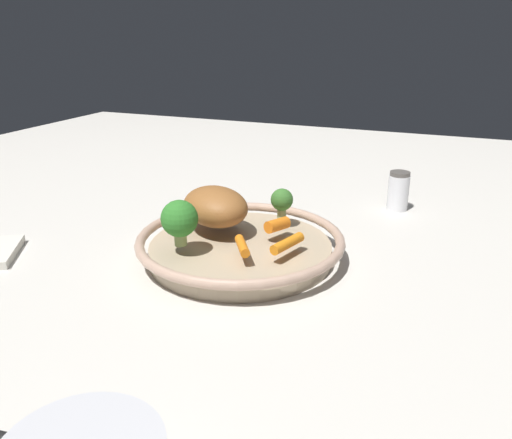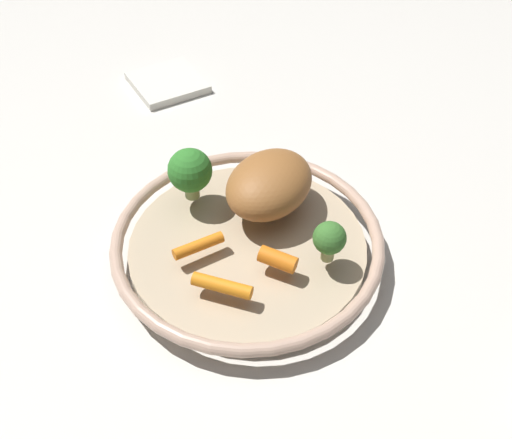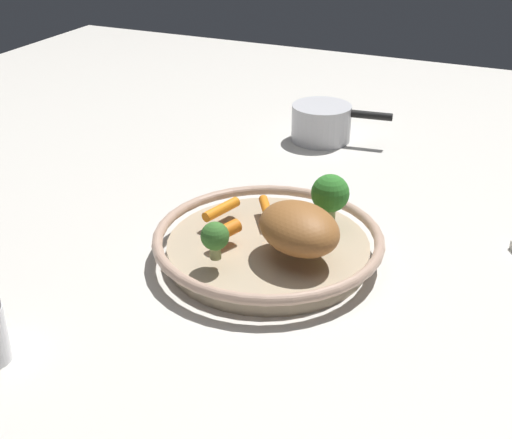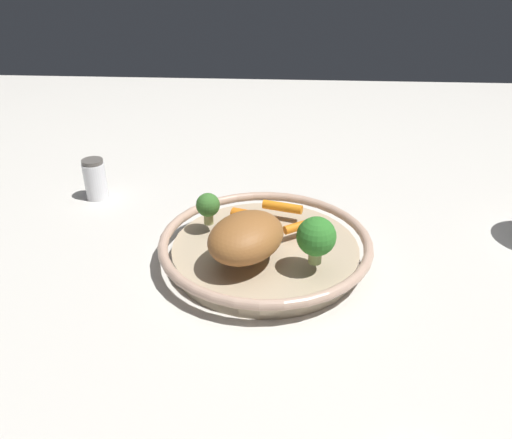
{
  "view_description": "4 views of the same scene",
  "coord_description": "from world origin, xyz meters",
  "px_view_note": "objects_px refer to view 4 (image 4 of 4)",
  "views": [
    {
      "loc": [
        -0.72,
        -0.32,
        0.36
      ],
      "look_at": [
        0.03,
        -0.02,
        0.06
      ],
      "focal_mm": 36.23,
      "sensor_mm": 36.0,
      "label": 1
    },
    {
      "loc": [
        0.02,
        -0.49,
        0.56
      ],
      "look_at": [
        0.01,
        0.01,
        0.06
      ],
      "focal_mm": 40.24,
      "sensor_mm": 36.0,
      "label": 2
    },
    {
      "loc": [
        0.81,
        0.34,
        0.53
      ],
      "look_at": [
        0.02,
        -0.01,
        0.07
      ],
      "focal_mm": 48.2,
      "sensor_mm": 36.0,
      "label": 3
    },
    {
      "loc": [
        -0.03,
        0.7,
        0.46
      ],
      "look_at": [
        0.01,
        0.0,
        0.08
      ],
      "focal_mm": 35.68,
      "sensor_mm": 36.0,
      "label": 4
    }
  ],
  "objects_px": {
    "baby_carrot_left": "(302,225)",
    "baby_carrot_center": "(245,215)",
    "salt_shaker": "(95,179)",
    "roast_chicken_piece": "(246,237)",
    "broccoli_floret_mid": "(316,237)",
    "serving_bowl": "(265,248)",
    "baby_carrot_back": "(282,207)",
    "broccoli_floret_large": "(208,206)"
  },
  "relations": [
    {
      "from": "baby_carrot_left",
      "to": "salt_shaker",
      "type": "distance_m",
      "value": 0.45
    },
    {
      "from": "baby_carrot_left",
      "to": "baby_carrot_center",
      "type": "distance_m",
      "value": 0.1
    },
    {
      "from": "roast_chicken_piece",
      "to": "salt_shaker",
      "type": "relative_size",
      "value": 1.58
    },
    {
      "from": "baby_carrot_left",
      "to": "salt_shaker",
      "type": "bearing_deg",
      "value": -23.57
    },
    {
      "from": "serving_bowl",
      "to": "broccoli_floret_mid",
      "type": "xyz_separation_m",
      "value": [
        -0.08,
        0.07,
        0.06
      ]
    },
    {
      "from": "roast_chicken_piece",
      "to": "baby_carrot_center",
      "type": "height_order",
      "value": "roast_chicken_piece"
    },
    {
      "from": "roast_chicken_piece",
      "to": "baby_carrot_center",
      "type": "relative_size",
      "value": 2.91
    },
    {
      "from": "serving_bowl",
      "to": "salt_shaker",
      "type": "height_order",
      "value": "salt_shaker"
    },
    {
      "from": "baby_carrot_back",
      "to": "baby_carrot_center",
      "type": "distance_m",
      "value": 0.07
    },
    {
      "from": "baby_carrot_back",
      "to": "serving_bowl",
      "type": "bearing_deg",
      "value": 74.4
    },
    {
      "from": "baby_carrot_back",
      "to": "baby_carrot_center",
      "type": "xyz_separation_m",
      "value": [
        0.06,
        0.04,
        0.0
      ]
    },
    {
      "from": "salt_shaker",
      "to": "baby_carrot_center",
      "type": "bearing_deg",
      "value": 153.5
    },
    {
      "from": "roast_chicken_piece",
      "to": "baby_carrot_center",
      "type": "distance_m",
      "value": 0.11
    },
    {
      "from": "roast_chicken_piece",
      "to": "salt_shaker",
      "type": "distance_m",
      "value": 0.42
    },
    {
      "from": "serving_bowl",
      "to": "baby_carrot_left",
      "type": "xyz_separation_m",
      "value": [
        -0.06,
        -0.03,
        0.03
      ]
    },
    {
      "from": "baby_carrot_back",
      "to": "baby_carrot_left",
      "type": "distance_m",
      "value": 0.07
    },
    {
      "from": "baby_carrot_left",
      "to": "broccoli_floret_mid",
      "type": "xyz_separation_m",
      "value": [
        -0.02,
        0.1,
        0.04
      ]
    },
    {
      "from": "baby_carrot_back",
      "to": "baby_carrot_left",
      "type": "xyz_separation_m",
      "value": [
        -0.03,
        0.06,
        -0.0
      ]
    },
    {
      "from": "baby_carrot_center",
      "to": "salt_shaker",
      "type": "bearing_deg",
      "value": -26.5
    },
    {
      "from": "serving_bowl",
      "to": "broccoli_floret_mid",
      "type": "distance_m",
      "value": 0.12
    },
    {
      "from": "roast_chicken_piece",
      "to": "baby_carrot_left",
      "type": "bearing_deg",
      "value": -134.31
    },
    {
      "from": "baby_carrot_center",
      "to": "salt_shaker",
      "type": "xyz_separation_m",
      "value": [
        0.31,
        -0.16,
        -0.01
      ]
    },
    {
      "from": "serving_bowl",
      "to": "baby_carrot_center",
      "type": "bearing_deg",
      "value": -53.38
    },
    {
      "from": "serving_bowl",
      "to": "baby_carrot_center",
      "type": "height_order",
      "value": "baby_carrot_center"
    },
    {
      "from": "baby_carrot_left",
      "to": "broccoli_floret_large",
      "type": "bearing_deg",
      "value": -3.35
    },
    {
      "from": "roast_chicken_piece",
      "to": "broccoli_floret_large",
      "type": "height_order",
      "value": "roast_chicken_piece"
    },
    {
      "from": "baby_carrot_back",
      "to": "broccoli_floret_large",
      "type": "relative_size",
      "value": 1.28
    },
    {
      "from": "broccoli_floret_mid",
      "to": "salt_shaker",
      "type": "xyz_separation_m",
      "value": [
        0.43,
        -0.27,
        -0.05
      ]
    },
    {
      "from": "roast_chicken_piece",
      "to": "broccoli_floret_mid",
      "type": "relative_size",
      "value": 1.79
    },
    {
      "from": "broccoli_floret_mid",
      "to": "broccoli_floret_large",
      "type": "height_order",
      "value": "broccoli_floret_mid"
    },
    {
      "from": "serving_bowl",
      "to": "baby_carrot_center",
      "type": "xyz_separation_m",
      "value": [
        0.04,
        -0.05,
        0.03
      ]
    },
    {
      "from": "broccoli_floret_mid",
      "to": "salt_shaker",
      "type": "bearing_deg",
      "value": -32.78
    },
    {
      "from": "baby_carrot_center",
      "to": "broccoli_floret_large",
      "type": "xyz_separation_m",
      "value": [
        0.06,
        0.01,
        0.02
      ]
    },
    {
      "from": "serving_bowl",
      "to": "roast_chicken_piece",
      "type": "relative_size",
      "value": 2.63
    },
    {
      "from": "baby_carrot_back",
      "to": "roast_chicken_piece",
      "type": "bearing_deg",
      "value": 70.88
    },
    {
      "from": "serving_bowl",
      "to": "baby_carrot_back",
      "type": "height_order",
      "value": "baby_carrot_back"
    },
    {
      "from": "broccoli_floret_large",
      "to": "serving_bowl",
      "type": "bearing_deg",
      "value": 158.81
    },
    {
      "from": "serving_bowl",
      "to": "broccoli_floret_large",
      "type": "bearing_deg",
      "value": -21.19
    },
    {
      "from": "baby_carrot_left",
      "to": "baby_carrot_center",
      "type": "xyz_separation_m",
      "value": [
        0.1,
        -0.02,
        0.0
      ]
    },
    {
      "from": "roast_chicken_piece",
      "to": "baby_carrot_back",
      "type": "height_order",
      "value": "roast_chicken_piece"
    },
    {
      "from": "baby_carrot_left",
      "to": "salt_shaker",
      "type": "xyz_separation_m",
      "value": [
        0.41,
        -0.18,
        -0.01
      ]
    },
    {
      "from": "baby_carrot_center",
      "to": "roast_chicken_piece",
      "type": "bearing_deg",
      "value": 96.15
    }
  ]
}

